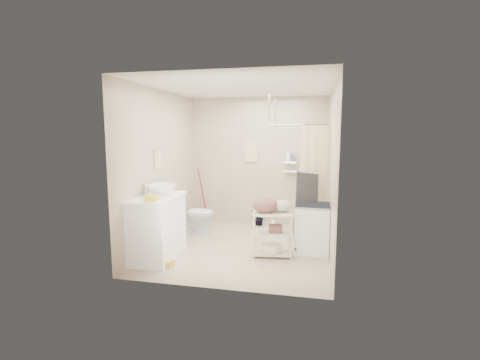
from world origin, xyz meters
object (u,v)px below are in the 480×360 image
(washing_machine, at_px, (313,228))
(laundry_rack, at_px, (272,230))
(toilet, at_px, (194,214))
(vanity, at_px, (157,227))

(washing_machine, xyz_separation_m, laundry_rack, (-0.61, -0.31, 0.03))
(toilet, bearing_deg, laundry_rack, -123.83)
(laundry_rack, bearing_deg, washing_machine, 19.94)
(toilet, height_order, laundry_rack, laundry_rack)
(vanity, height_order, washing_machine, vanity)
(vanity, xyz_separation_m, toilet, (0.12, 1.30, -0.10))
(vanity, relative_size, washing_machine, 1.40)
(laundry_rack, bearing_deg, vanity, -172.77)
(washing_machine, height_order, laundry_rack, laundry_rack)
(laundry_rack, bearing_deg, toilet, 143.91)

